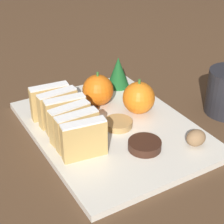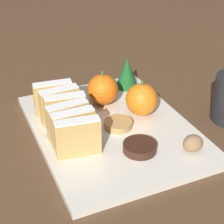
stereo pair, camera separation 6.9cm
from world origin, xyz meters
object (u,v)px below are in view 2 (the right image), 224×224
(orange_far, at_px, (142,99))
(walnut, at_px, (193,143))
(chocolate_cookie, at_px, (140,147))
(orange_near, at_px, (103,89))

(orange_far, xyz_separation_m, walnut, (0.02, -0.14, -0.02))
(orange_far, distance_m, walnut, 0.15)
(chocolate_cookie, bearing_deg, walnut, -23.40)
(walnut, height_order, chocolate_cookie, walnut)
(walnut, xyz_separation_m, chocolate_cookie, (-0.08, 0.04, -0.01))
(orange_near, distance_m, chocolate_cookie, 0.18)
(orange_near, xyz_separation_m, walnut, (0.08, -0.21, -0.02))
(orange_near, xyz_separation_m, orange_far, (0.05, -0.07, 0.00))
(orange_near, relative_size, orange_far, 1.00)
(orange_near, height_order, walnut, orange_near)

